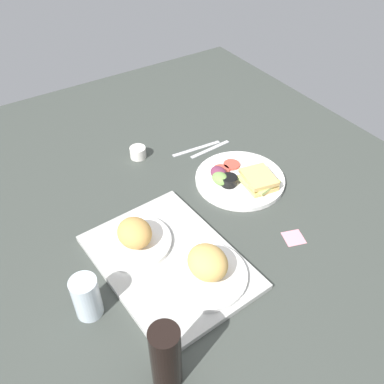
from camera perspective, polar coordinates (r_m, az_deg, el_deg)
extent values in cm
cube|color=#383D38|center=(133.48, 1.55, -1.78)|extent=(190.00, 150.00, 3.00)
cube|color=#B2B2AD|center=(115.18, -3.11, -9.33)|extent=(46.97, 35.74, 1.60)
cylinder|color=white|center=(110.38, 1.84, -11.13)|extent=(21.59, 21.59, 1.40)
ellipsoid|color=tan|center=(107.10, 2.13, -9.46)|extent=(11.29, 9.75, 7.70)
cylinder|color=white|center=(118.61, -7.71, -6.68)|extent=(20.25, 20.25, 1.40)
ellipsoid|color=tan|center=(115.02, -7.76, -5.48)|extent=(10.52, 9.09, 7.18)
cylinder|color=white|center=(140.26, 6.48, 1.71)|extent=(29.40, 29.40, 1.60)
cube|color=#DBB266|center=(137.38, 8.89, 1.25)|extent=(12.17, 10.48, 1.40)
cube|color=#B2C66B|center=(136.61, 8.94, 1.63)|extent=(12.26, 10.60, 1.00)
cube|color=#DBB266|center=(135.86, 9.00, 2.02)|extent=(12.61, 11.06, 1.40)
cylinder|color=#D14738|center=(144.19, 5.36, 3.69)|extent=(5.60, 5.60, 0.80)
cylinder|color=#D14738|center=(141.60, 3.95, 2.97)|extent=(5.60, 5.60, 0.80)
cylinder|color=black|center=(135.79, 5.03, 1.53)|extent=(5.20, 5.20, 3.00)
cylinder|color=#EFEACC|center=(135.09, 5.05, 1.89)|extent=(4.26, 4.26, 0.60)
ellipsoid|color=#729E4C|center=(136.01, 3.83, 1.85)|extent=(6.00, 4.80, 3.60)
ellipsoid|color=#6B2D47|center=(138.19, 3.59, 2.61)|extent=(6.00, 4.80, 3.60)
cylinder|color=silver|center=(105.01, -14.04, -13.60)|extent=(6.59, 6.59, 11.76)
cylinder|color=black|center=(90.89, -3.55, -21.39)|extent=(6.40, 6.40, 18.38)
cylinder|color=silver|center=(150.37, -7.31, 5.31)|extent=(5.60, 5.60, 4.00)
cube|color=#B7B7BC|center=(153.99, 2.47, 5.82)|extent=(2.55, 17.06, 0.50)
cube|color=#B7B7BC|center=(154.13, 0.61, 5.90)|extent=(3.03, 19.05, 0.50)
cube|color=pink|center=(125.03, 13.55, -6.02)|extent=(7.08, 7.08, 0.12)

